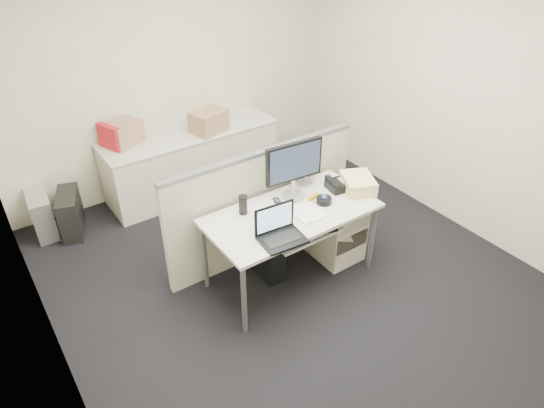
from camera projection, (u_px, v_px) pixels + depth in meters
floor at (290, 276)px, 4.56m from camera, size 4.00×4.50×0.01m
wall_back at (171, 71)px, 5.35m from camera, size 4.00×0.02×2.70m
wall_left at (23, 235)px, 2.86m from camera, size 0.02×4.50×2.70m
wall_right at (456, 94)px, 4.76m from camera, size 0.02×4.50×2.70m
desk at (291, 218)px, 4.19m from camera, size 1.50×0.75×0.73m
keyboard_tray at (304, 232)px, 4.09m from camera, size 0.62×0.32×0.02m
drawer_pedestal at (333, 226)px, 4.67m from camera, size 0.40×0.55×0.65m
cubicle_partition at (263, 206)px, 4.56m from camera, size 2.00×0.06×1.10m
back_counter at (192, 162)px, 5.68m from camera, size 2.00×0.60×0.72m
monitor_main at (294, 171)px, 4.20m from camera, size 0.56×0.25×0.54m
monitor_small at (306, 162)px, 4.44m from camera, size 0.36×0.19×0.43m
laptop at (283, 227)px, 3.74m from camera, size 0.37×0.29×0.26m
trackball at (324, 200)px, 4.26m from camera, size 0.14×0.14×0.05m
desk_phone at (340, 185)px, 4.45m from camera, size 0.26×0.23×0.07m
paper_stack at (306, 212)px, 4.14m from camera, size 0.24×0.31×0.01m
sticky_pad at (308, 205)px, 4.23m from camera, size 0.10×0.10×0.01m
travel_mug at (243, 205)px, 4.09m from camera, size 0.08×0.08×0.16m
banana at (313, 197)px, 4.32m from camera, size 0.18×0.09×0.04m
cellphone at (277, 201)px, 4.28m from camera, size 0.08×0.12×0.01m
manila_folders at (358, 183)px, 4.43m from camera, size 0.38×0.42×0.13m
keyboard at (312, 231)px, 4.07m from camera, size 0.45×0.25×0.02m
pc_tower_desk at (265, 253)px, 4.50m from camera, size 0.18×0.46×0.43m
pc_tower_spare_dark at (71, 213)px, 5.02m from camera, size 0.34×0.52×0.46m
pc_tower_spare_silver at (41, 214)px, 5.01m from camera, size 0.23×0.50×0.46m
cardboard_box_left at (124, 134)px, 5.15m from camera, size 0.43×0.39×0.27m
cardboard_box_right at (209, 122)px, 5.41m from camera, size 0.43×0.37×0.27m
red_binder at (110, 138)px, 5.06m from camera, size 0.17×0.31×0.28m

